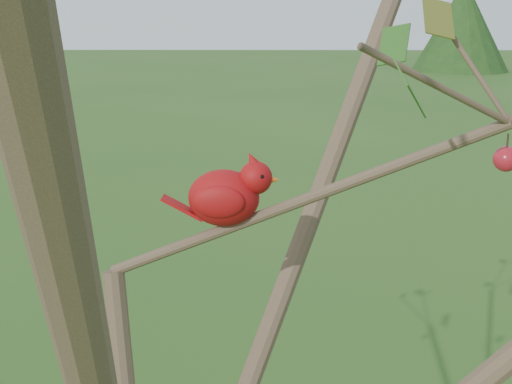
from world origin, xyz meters
TOP-DOWN VIEW (x-y plane):
  - crabapple_tree at (0.03, -0.02)m, footprint 2.35×2.05m
  - cardinal at (0.14, 0.08)m, footprint 0.18×0.10m
  - distant_trees at (-2.31, 23.95)m, footprint 45.13×9.76m

SIDE VIEW (x-z plane):
  - distant_trees at x=-2.31m, z-range -0.22..3.13m
  - cardinal at x=0.14m, z-range 2.02..2.15m
  - crabapple_tree at x=0.03m, z-range 0.65..3.60m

